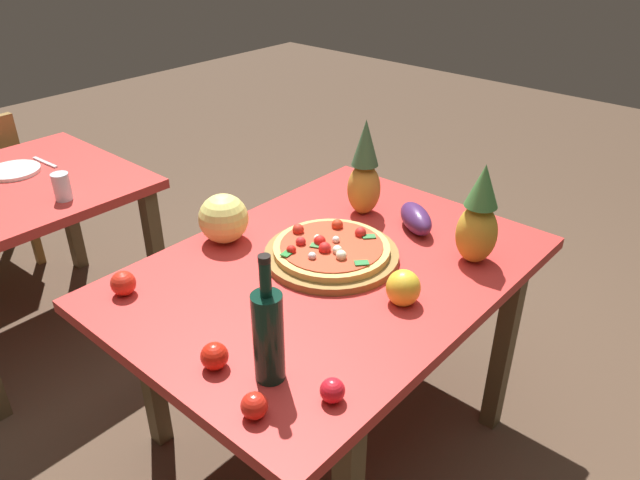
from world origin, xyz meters
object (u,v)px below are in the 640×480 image
object	(u,v)px
display_table	(330,287)
tomato_at_corner	(214,356)
pineapple_right	(364,173)
knife_utensil	(45,162)
pizza	(331,247)
eggplant	(416,218)
bell_pepper	(403,288)
dinner_plate	(14,171)
wine_bottle	(268,334)
drinking_glass_water	(62,187)
background_table	(15,208)
pizza_board	(331,255)
tomato_beside_pepper	(332,390)
melon	(224,218)
tomato_by_bottle	(123,283)
tomato_near_board	(254,406)
pineapple_left	(479,219)

from	to	relation	value
display_table	tomato_at_corner	xyz separation A→B (m)	(-0.55, -0.09, 0.11)
pineapple_right	knife_utensil	size ratio (longest dim) A/B	2.02
display_table	pizza	size ratio (longest dim) A/B	3.58
pizza	eggplant	size ratio (longest dim) A/B	1.91
bell_pepper	dinner_plate	world-z (taller)	bell_pepper
wine_bottle	tomato_at_corner	world-z (taller)	wine_bottle
eggplant	drinking_glass_water	bearing A→B (deg)	120.92
background_table	pizza_board	size ratio (longest dim) A/B	2.16
drinking_glass_water	dinner_plate	xyz separation A→B (m)	(-0.01, 0.41, -0.05)
tomato_beside_pepper	knife_utensil	xyz separation A→B (m)	(0.26, 1.91, -0.03)
melon	dinner_plate	bearing A→B (deg)	100.67
pineapple_right	melon	size ratio (longest dim) A/B	2.13
wine_bottle	melon	xyz separation A→B (m)	(0.38, 0.60, -0.05)
wine_bottle	tomato_beside_pepper	size ratio (longest dim) A/B	5.76
wine_bottle	dinner_plate	bearing A→B (deg)	84.67
background_table	dinner_plate	bearing A→B (deg)	57.04
drinking_glass_water	tomato_by_bottle	bearing A→B (deg)	-105.68
tomato_by_bottle	tomato_near_board	size ratio (longest dim) A/B	1.18
pizza_board	pineapple_right	world-z (taller)	pineapple_right
wine_bottle	tomato_at_corner	distance (m)	0.17
pizza_board	tomato_beside_pepper	size ratio (longest dim) A/B	7.27
pizza_board	knife_utensil	size ratio (longest dim) A/B	2.45
knife_utensil	pineapple_left	bearing A→B (deg)	-77.39
pizza_board	background_table	bearing A→B (deg)	107.86
background_table	pineapple_left	world-z (taller)	pineapple_left
pineapple_right	eggplant	world-z (taller)	pineapple_right
tomato_near_board	drinking_glass_water	bearing A→B (deg)	78.32
tomato_near_board	eggplant	bearing A→B (deg)	12.64
pizza	dinner_plate	size ratio (longest dim) A/B	1.74
pizza	drinking_glass_water	size ratio (longest dim) A/B	3.51
pizza	pineapple_left	xyz separation A→B (m)	(0.30, -0.36, 0.11)
pizza	melon	world-z (taller)	melon
wine_bottle	knife_utensil	distance (m)	1.77
pizza	wine_bottle	world-z (taller)	wine_bottle
tomato_by_bottle	tomato_at_corner	xyz separation A→B (m)	(-0.03, -0.45, -0.00)
pizza	tomato_near_board	xyz separation A→B (m)	(-0.64, -0.32, -0.01)
knife_utensil	wine_bottle	bearing A→B (deg)	-103.06
display_table	bell_pepper	world-z (taller)	bell_pepper
eggplant	drinking_glass_water	size ratio (longest dim) A/B	1.84
bell_pepper	dinner_plate	xyz separation A→B (m)	(-0.31, 1.80, -0.04)
pineapple_left	pineapple_right	size ratio (longest dim) A/B	0.93
pizza_board	dinner_plate	size ratio (longest dim) A/B	2.00
display_table	wine_bottle	xyz separation A→B (m)	(-0.48, -0.22, 0.21)
wine_bottle	melon	bearing A→B (deg)	58.11
pizza	bell_pepper	bearing A→B (deg)	-99.08
wine_bottle	tomato_near_board	world-z (taller)	wine_bottle
tomato_at_corner	knife_utensil	world-z (taller)	tomato_at_corner
pineapple_left	pizza_board	bearing A→B (deg)	129.83
display_table	tomato_by_bottle	size ratio (longest dim) A/B	18.19
pizza_board	bell_pepper	size ratio (longest dim) A/B	3.96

